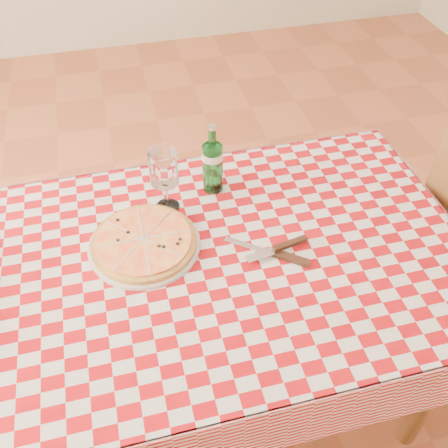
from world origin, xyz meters
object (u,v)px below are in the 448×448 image
object	(u,v)px
pizza_plate	(144,242)
wine_glass	(165,181)
water_bottle	(213,158)
dining_table	(236,276)

from	to	relation	value
pizza_plate	wine_glass	distance (m)	0.19
water_bottle	wine_glass	world-z (taller)	water_bottle
pizza_plate	wine_glass	bearing A→B (deg)	57.83
dining_table	pizza_plate	size ratio (longest dim) A/B	3.86
water_bottle	wine_glass	bearing A→B (deg)	-160.83
dining_table	pizza_plate	xyz separation A→B (m)	(-0.24, 0.09, 0.12)
pizza_plate	dining_table	bearing A→B (deg)	-19.82
dining_table	wine_glass	bearing A→B (deg)	123.57
dining_table	water_bottle	distance (m)	0.35
wine_glass	pizza_plate	bearing A→B (deg)	-122.17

